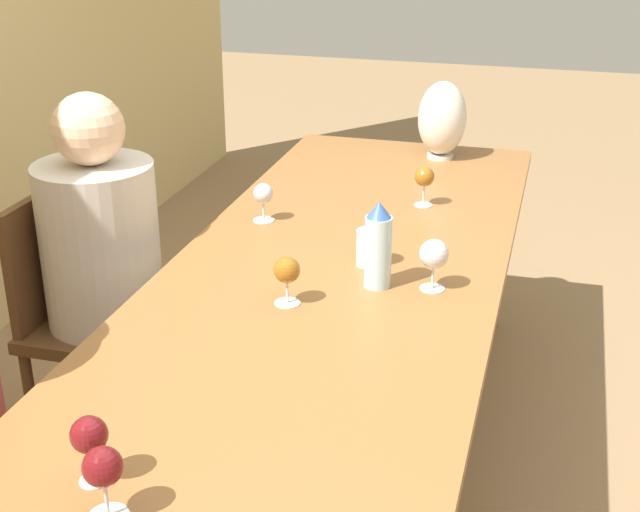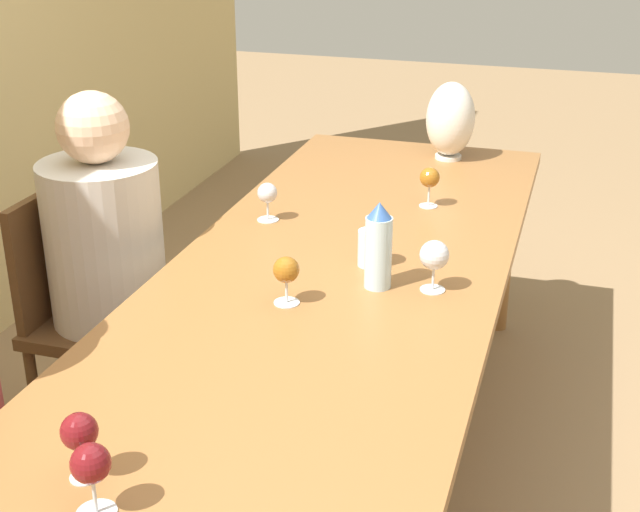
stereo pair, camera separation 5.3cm
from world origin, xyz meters
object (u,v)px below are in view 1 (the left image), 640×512
at_px(wine_glass_6, 103,469).
at_px(person_far, 107,271).
at_px(water_bottle, 378,246).
at_px(wine_glass_3, 287,272).
at_px(vase, 442,119).
at_px(wine_glass_5, 424,178).
at_px(wine_glass_0, 434,255).
at_px(wine_glass_4, 89,436).
at_px(water_tumbler, 369,248).
at_px(wine_glass_2, 263,195).
at_px(chair_far, 89,312).

bearing_deg(wine_glass_6, person_far, 28.53).
bearing_deg(water_bottle, wine_glass_3, 129.80).
distance_m(vase, wine_glass_5, 0.56).
bearing_deg(wine_glass_3, wine_glass_0, -61.60).
distance_m(water_bottle, wine_glass_4, 1.01).
bearing_deg(wine_glass_5, water_tumbler, 172.77).
height_order(wine_glass_4, wine_glass_6, wine_glass_6).
height_order(wine_glass_0, wine_glass_2, wine_glass_0).
height_order(wine_glass_3, chair_far, wine_glass_3).
relative_size(wine_glass_2, wine_glass_5, 0.92).
distance_m(wine_glass_2, wine_glass_5, 0.54).
distance_m(wine_glass_0, person_far, 1.04).
distance_m(wine_glass_0, wine_glass_3, 0.39).
distance_m(water_tumbler, wine_glass_4, 1.12).
distance_m(water_tumbler, wine_glass_6, 1.19).
bearing_deg(wine_glass_6, wine_glass_2, 8.17).
bearing_deg(wine_glass_3, person_far, 67.77).
bearing_deg(vase, wine_glass_6, 174.00).
bearing_deg(chair_far, wine_glass_0, -94.56).
distance_m(wine_glass_0, wine_glass_4, 1.08).
xyz_separation_m(wine_glass_0, wine_glass_5, (0.63, 0.13, -0.00)).
height_order(water_tumbler, chair_far, chair_far).
xyz_separation_m(wine_glass_0, person_far, (0.09, 1.02, -0.21)).
height_order(wine_glass_0, person_far, person_far).
bearing_deg(person_far, wine_glass_4, -152.60).
distance_m(water_bottle, wine_glass_5, 0.66).
relative_size(water_bottle, wine_glass_0, 1.70).
bearing_deg(chair_far, wine_glass_3, -110.06).
distance_m(wine_glass_2, chair_far, 0.67).
xyz_separation_m(chair_far, person_far, (0.00, -0.08, 0.16)).
relative_size(wine_glass_6, person_far, 0.12).
bearing_deg(chair_far, vase, -40.50).
height_order(vase, wine_glass_3, vase).
xyz_separation_m(water_bottle, wine_glass_2, (0.38, 0.45, -0.03)).
relative_size(water_bottle, chair_far, 0.28).
bearing_deg(vase, person_far, 142.01).
distance_m(water_bottle, wine_glass_0, 0.15).
height_order(wine_glass_4, person_far, person_far).
bearing_deg(wine_glass_5, wine_glass_6, 171.18).
bearing_deg(water_bottle, wine_glass_4, 161.52).
bearing_deg(chair_far, wine_glass_5, -60.48).
height_order(wine_glass_0, wine_glass_6, same).
xyz_separation_m(wine_glass_2, wine_glass_4, (-1.33, -0.13, 0.01)).
relative_size(water_tumbler, wine_glass_4, 0.77).
bearing_deg(wine_glass_6, vase, -6.00).
bearing_deg(wine_glass_6, chair_far, 31.54).
bearing_deg(wine_glass_3, wine_glass_5, -14.63).
bearing_deg(water_bottle, wine_glass_5, -1.27).
height_order(water_tumbler, person_far, person_far).
height_order(wine_glass_0, chair_far, wine_glass_0).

